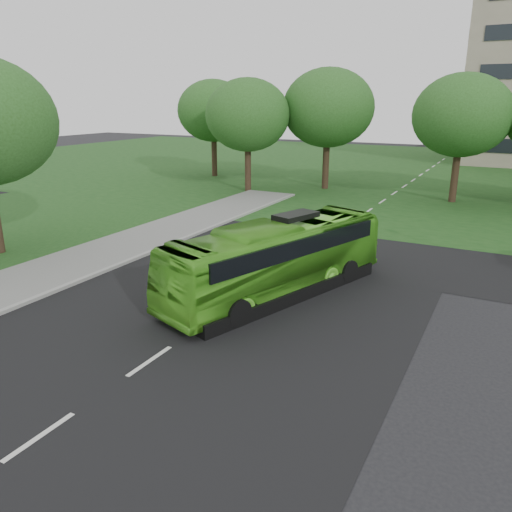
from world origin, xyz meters
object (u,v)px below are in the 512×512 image
at_px(tree_park_b, 328,108).
at_px(tree_park_c, 462,115).
at_px(bus, 277,259).
at_px(tree_park_f, 213,111).
at_px(tree_park_a, 248,115).

bearing_deg(tree_park_b, tree_park_c, -6.10).
bearing_deg(tree_park_b, bus, -74.09).
height_order(tree_park_b, tree_park_f, tree_park_b).
distance_m(tree_park_a, tree_park_f, 9.57).
distance_m(tree_park_a, bus, 24.40).
height_order(tree_park_f, bus, tree_park_f).
height_order(tree_park_b, tree_park_c, tree_park_b).
bearing_deg(tree_park_a, tree_park_b, 38.14).
distance_m(tree_park_f, bus, 33.51).
xyz_separation_m(tree_park_a, tree_park_f, (-7.30, 6.18, 0.15)).
bearing_deg(bus, tree_park_c, 99.46).
xyz_separation_m(tree_park_b, tree_park_c, (10.82, -1.16, -0.43)).
bearing_deg(tree_park_f, bus, -53.34).
height_order(tree_park_a, tree_park_b, tree_park_b).
xyz_separation_m(tree_park_b, bus, (7.03, -24.68, -5.38)).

